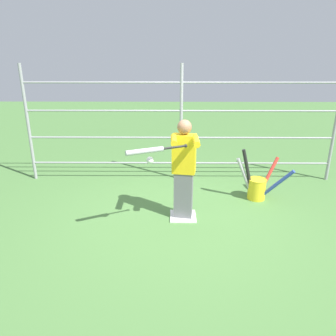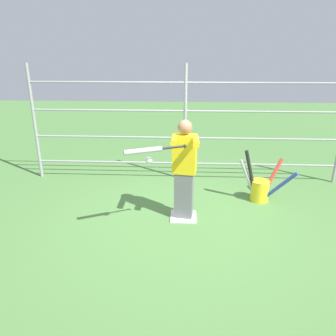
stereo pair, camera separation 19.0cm
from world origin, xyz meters
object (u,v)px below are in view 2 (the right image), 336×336
at_px(baseball_bat_swinging, 149,150).
at_px(softball_in_flight, 149,160).
at_px(batter, 184,167).
at_px(bat_bucket, 260,188).

height_order(baseball_bat_swinging, softball_in_flight, baseball_bat_swinging).
height_order(batter, softball_in_flight, batter).
bearing_deg(baseball_bat_swinging, batter, -126.40).
height_order(batter, baseball_bat_swinging, batter).
bearing_deg(bat_bucket, baseball_bat_swinging, 36.64).
bearing_deg(batter, softball_in_flight, 46.87).
relative_size(baseball_bat_swinging, bat_bucket, 0.86).
height_order(softball_in_flight, bat_bucket, softball_in_flight).
relative_size(batter, bat_bucket, 1.69).
bearing_deg(softball_in_flight, baseball_bat_swinging, 95.74).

